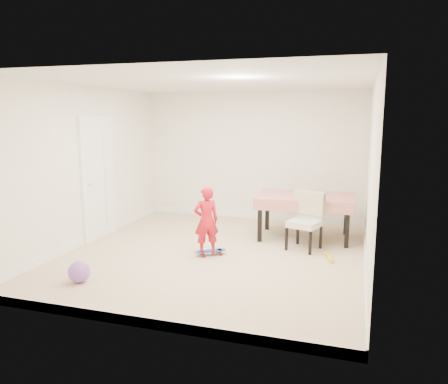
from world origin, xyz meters
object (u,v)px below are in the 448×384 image
(balloon, at_px, (79,272))
(dining_chair, at_px, (304,221))
(child, at_px, (206,223))
(dining_table, at_px, (304,217))
(skateboard, at_px, (211,253))

(balloon, bearing_deg, dining_chair, 41.37)
(child, bearing_deg, dining_table, -165.20)
(dining_chair, distance_m, child, 1.59)
(skateboard, height_order, balloon, balloon)
(child, height_order, balloon, child)
(skateboard, relative_size, balloon, 1.75)
(dining_table, xyz_separation_m, skateboard, (-1.25, -1.40, -0.34))
(balloon, bearing_deg, child, 50.86)
(child, bearing_deg, balloon, 17.27)
(child, relative_size, balloon, 3.73)
(child, xyz_separation_m, balloon, (-1.21, -1.49, -0.38))
(child, bearing_deg, dining_chair, 176.23)
(dining_table, distance_m, balloon, 3.88)
(dining_table, bearing_deg, balloon, -133.30)
(dining_table, xyz_separation_m, balloon, (-2.51, -2.95, -0.24))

